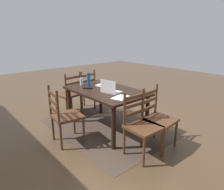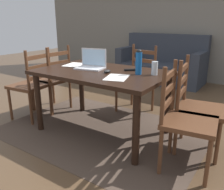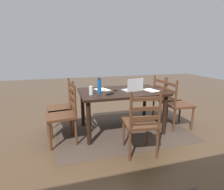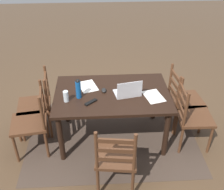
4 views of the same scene
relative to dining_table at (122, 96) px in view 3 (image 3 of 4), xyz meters
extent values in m
plane|color=brown|center=(0.00, 0.00, -0.65)|extent=(14.00, 14.00, 0.00)
cube|color=#47382D|center=(0.00, 0.00, -0.65)|extent=(2.35, 1.66, 0.01)
cube|color=black|center=(0.00, 0.00, 0.07)|extent=(1.48, 0.94, 0.04)
cylinder|color=black|center=(-0.66, -0.39, -0.30)|extent=(0.07, 0.07, 0.70)
cylinder|color=black|center=(0.66, -0.39, -0.30)|extent=(0.07, 0.07, 0.70)
cylinder|color=black|center=(-0.66, 0.39, -0.30)|extent=(0.07, 0.07, 0.70)
cylinder|color=black|center=(0.66, 0.39, -0.30)|extent=(0.07, 0.07, 0.70)
cube|color=#56331E|center=(-1.07, -0.19, -0.20)|extent=(0.48, 0.48, 0.04)
cylinder|color=#56331E|center=(-1.24, -0.40, -0.43)|extent=(0.04, 0.04, 0.43)
cylinder|color=#56331E|center=(-1.28, -0.02, -0.43)|extent=(0.04, 0.04, 0.43)
cylinder|color=#56331E|center=(-0.86, -0.36, -0.43)|extent=(0.04, 0.04, 0.43)
cylinder|color=#56331E|center=(-0.90, 0.02, -0.43)|extent=(0.04, 0.04, 0.43)
cylinder|color=#56331E|center=(-0.85, -0.36, 0.05)|extent=(0.04, 0.04, 0.50)
cylinder|color=#56331E|center=(-0.89, 0.02, 0.05)|extent=(0.04, 0.04, 0.50)
cube|color=#56331E|center=(-0.87, -0.17, -0.05)|extent=(0.06, 0.36, 0.05)
cube|color=#56331E|center=(-0.87, -0.17, 0.08)|extent=(0.06, 0.36, 0.05)
cube|color=#56331E|center=(-0.87, -0.17, 0.20)|extent=(0.06, 0.36, 0.05)
cube|color=#56331E|center=(0.00, 0.80, -0.20)|extent=(0.49, 0.49, 0.04)
cylinder|color=#56331E|center=(0.16, 0.59, -0.43)|extent=(0.04, 0.04, 0.43)
cylinder|color=#56331E|center=(-0.21, 0.63, -0.43)|extent=(0.04, 0.04, 0.43)
cylinder|color=#56331E|center=(0.21, 0.96, -0.43)|extent=(0.04, 0.04, 0.43)
cylinder|color=#56331E|center=(-0.16, 1.01, -0.43)|extent=(0.04, 0.04, 0.43)
cylinder|color=#56331E|center=(0.21, 0.97, 0.05)|extent=(0.04, 0.04, 0.50)
cylinder|color=#56331E|center=(-0.16, 1.02, 0.05)|extent=(0.04, 0.04, 0.50)
cube|color=#56331E|center=(0.03, 1.00, -0.05)|extent=(0.36, 0.07, 0.05)
cube|color=#56331E|center=(0.03, 1.00, 0.08)|extent=(0.36, 0.07, 0.05)
cube|color=#56331E|center=(0.03, 1.00, 0.20)|extent=(0.36, 0.07, 0.05)
cube|color=#56331E|center=(1.07, -0.19, -0.20)|extent=(0.49, 0.49, 0.04)
cylinder|color=#56331E|center=(1.23, 0.03, -0.43)|extent=(0.04, 0.04, 0.43)
cylinder|color=#56331E|center=(1.28, -0.35, -0.43)|extent=(0.04, 0.04, 0.43)
cylinder|color=#56331E|center=(0.86, -0.02, -0.43)|extent=(0.04, 0.04, 0.43)
cylinder|color=#56331E|center=(0.90, -0.40, -0.43)|extent=(0.04, 0.04, 0.43)
cylinder|color=#56331E|center=(0.85, -0.03, 0.05)|extent=(0.04, 0.04, 0.50)
cylinder|color=#56331E|center=(0.89, -0.40, 0.05)|extent=(0.04, 0.04, 0.50)
cube|color=#56331E|center=(0.87, -0.21, -0.05)|extent=(0.07, 0.36, 0.05)
cube|color=#56331E|center=(0.87, -0.21, 0.08)|extent=(0.07, 0.36, 0.05)
cube|color=#56331E|center=(0.87, -0.21, 0.20)|extent=(0.07, 0.36, 0.05)
cube|color=#56331E|center=(1.07, 0.19, -0.20)|extent=(0.50, 0.50, 0.04)
cylinder|color=#56331E|center=(1.23, 0.40, -0.43)|extent=(0.04, 0.04, 0.43)
cylinder|color=#56331E|center=(1.28, 0.03, -0.43)|extent=(0.04, 0.04, 0.43)
cylinder|color=#56331E|center=(0.85, 0.35, -0.43)|extent=(0.04, 0.04, 0.43)
cylinder|color=#56331E|center=(0.91, -0.03, -0.43)|extent=(0.04, 0.04, 0.43)
cylinder|color=#56331E|center=(0.84, 0.35, 0.05)|extent=(0.04, 0.04, 0.50)
cylinder|color=#56331E|center=(0.90, -0.03, 0.05)|extent=(0.04, 0.04, 0.50)
cube|color=#56331E|center=(0.87, 0.16, -0.05)|extent=(0.07, 0.36, 0.05)
cube|color=#56331E|center=(0.87, 0.16, 0.08)|extent=(0.07, 0.36, 0.05)
cube|color=#56331E|center=(0.87, 0.16, 0.20)|extent=(0.07, 0.36, 0.05)
cube|color=#56331E|center=(-1.07, 0.19, -0.20)|extent=(0.45, 0.45, 0.04)
cylinder|color=#56331E|center=(-1.26, 0.00, -0.43)|extent=(0.04, 0.04, 0.43)
cylinder|color=#56331E|center=(-1.25, 0.38, -0.43)|extent=(0.04, 0.04, 0.43)
cylinder|color=#56331E|center=(-0.88, -0.01, -0.43)|extent=(0.04, 0.04, 0.43)
cylinder|color=#56331E|center=(-0.87, 0.37, -0.43)|extent=(0.04, 0.04, 0.43)
cylinder|color=#56331E|center=(-0.87, -0.01, 0.05)|extent=(0.04, 0.04, 0.50)
cylinder|color=#56331E|center=(-0.86, 0.37, 0.05)|extent=(0.04, 0.04, 0.50)
cube|color=#56331E|center=(-0.87, 0.18, -0.05)|extent=(0.03, 0.36, 0.05)
cube|color=#56331E|center=(-0.87, 0.18, 0.08)|extent=(0.03, 0.36, 0.05)
cube|color=#56331E|center=(-0.87, 0.18, 0.20)|extent=(0.03, 0.36, 0.05)
cube|color=silver|center=(-0.19, 0.02, 0.10)|extent=(0.36, 0.28, 0.02)
cube|color=silver|center=(-0.21, 0.13, 0.21)|extent=(0.32, 0.07, 0.21)
cube|color=#A5CCEA|center=(-0.21, 0.12, 0.21)|extent=(0.29, 0.06, 0.19)
cylinder|color=#145199|center=(0.42, 0.08, 0.21)|extent=(0.07, 0.07, 0.23)
sphere|color=black|center=(0.42, 0.08, 0.33)|extent=(0.06, 0.06, 0.06)
cylinder|color=silver|center=(0.57, 0.15, 0.16)|extent=(0.06, 0.06, 0.14)
ellipsoid|color=black|center=(0.10, -0.04, 0.11)|extent=(0.06, 0.10, 0.03)
cube|color=black|center=(0.27, 0.20, 0.10)|extent=(0.16, 0.14, 0.02)
cube|color=white|center=(-0.52, 0.11, 0.10)|extent=(0.28, 0.34, 0.00)
cube|color=white|center=(0.31, -0.18, 0.10)|extent=(0.29, 0.35, 0.00)
camera|label=1|loc=(-2.73, 2.22, 1.06)|focal=32.44mm
camera|label=2|loc=(1.55, -2.10, 0.64)|focal=37.89mm
camera|label=3|loc=(1.01, 2.89, 0.77)|focal=28.22mm
camera|label=4|loc=(0.17, 2.89, 2.02)|focal=43.47mm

